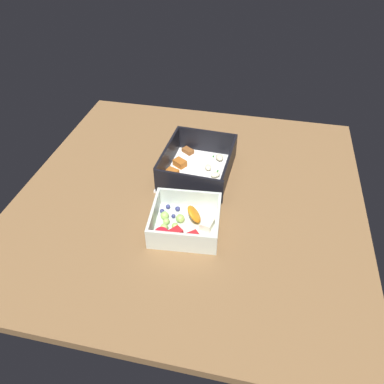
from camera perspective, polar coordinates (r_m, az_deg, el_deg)
The scene contains 3 objects.
table_surface at distance 88.02cm, azimuth -0.27°, elevation -0.74°, with size 80.00×80.00×2.00cm, color brown.
pasta_container at distance 91.87cm, azimuth 0.85°, elevation 3.91°, with size 20.65×17.11×6.93cm.
fruit_bowl at distance 78.00cm, azimuth -1.16°, elevation -4.76°, with size 14.62×15.33×4.98cm.
Camera 1 is at (-64.20, -14.25, 59.50)cm, focal length 34.47 mm.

